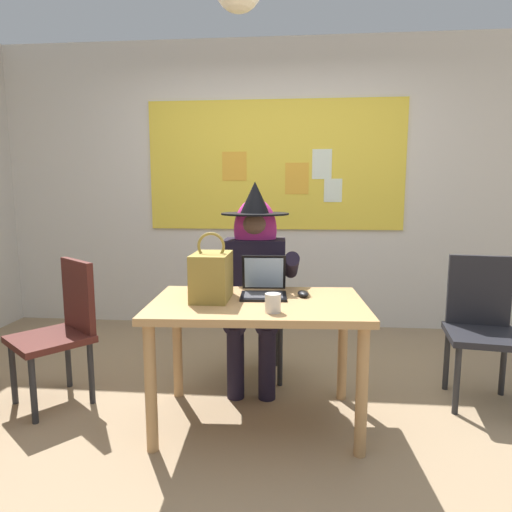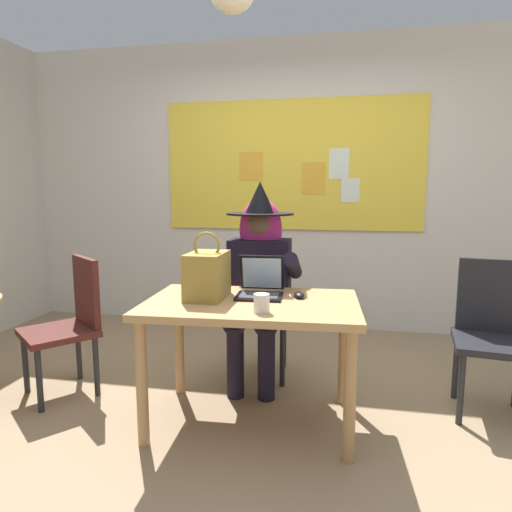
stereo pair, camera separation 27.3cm
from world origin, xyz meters
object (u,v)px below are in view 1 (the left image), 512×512
Objects in this scene: desk_main at (258,318)px; coffee_mug at (273,303)px; handbag at (212,276)px; chair_spare_by_window at (62,324)px; computer_mouse at (303,294)px; person_costumed at (254,268)px; laptop at (264,287)px; chair_at_desk at (255,303)px; chair_extra_corner at (481,321)px.

coffee_mug is (0.10, -0.22, 0.15)m from desk_main.
chair_spare_by_window is at bearing 171.31° from handbag.
computer_mouse is at bearing 65.77° from coffee_mug.
chair_spare_by_window reaches higher than desk_main.
person_costumed is 1.27m from chair_spare_by_window.
coffee_mug is 1.41m from chair_spare_by_window.
coffee_mug is at bearing -82.08° from laptop.
chair_at_desk is 3.03× the size of laptop.
computer_mouse is 1.51m from chair_spare_by_window.
laptop is at bearing 4.72° from chair_at_desk.
handbag reaches higher than desk_main.
handbag reaches higher than coffee_mug.
chair_spare_by_window is (-1.49, 0.04, -0.24)m from computer_mouse.
chair_at_desk is 2.41× the size of handbag.
coffee_mug is 0.11× the size of chair_spare_by_window.
chair_extra_corner is at bearing 17.10° from desk_main.
person_costumed is 0.48m from laptop.
desk_main is at bearing -165.54° from computer_mouse.
chair_at_desk is at bearing -177.12° from person_costumed.
coffee_mug is (0.17, -0.83, -0.03)m from person_costumed.
person_costumed is 1.48m from chair_extra_corner.
handbag is at bearing -160.43° from laptop.
desk_main is 0.28m from coffee_mug.
coffee_mug is 0.10× the size of chair_extra_corner.
chair_spare_by_window reaches higher than coffee_mug.
coffee_mug is at bearing -126.19° from computer_mouse.
handbag is at bearing -19.17° from person_costumed.
desk_main is 0.21m from laptop.
coffee_mug is (0.07, -0.36, -0.00)m from laptop.
person_costumed is at bearing 149.80° from chair_spare_by_window.
person_costumed is at bearing 72.55° from handbag.
chair_extra_corner reaches higher than coffee_mug.
person_costumed is 3.64× the size of handbag.
handbag is 0.44m from coffee_mug.
chair_extra_corner reaches higher than chair_spare_by_window.
person_costumed is (0.01, -0.12, 0.27)m from chair_at_desk.
chair_at_desk reaches higher than chair_spare_by_window.
chair_at_desk is (-0.09, 0.73, -0.10)m from desk_main.
desk_main is 1.33× the size of chair_extra_corner.
chair_at_desk is 9.60× the size of coffee_mug.
chair_at_desk is at bearing 155.13° from chair_spare_by_window.
chair_at_desk is 1.00m from coffee_mug.
chair_at_desk is at bearing 96.88° from laptop.
person_costumed reaches higher than chair_at_desk.
person_costumed reaches higher than chair_spare_by_window.
coffee_mug reaches higher than computer_mouse.
chair_spare_by_window is at bearing -69.74° from chair_at_desk.
computer_mouse is at bearing 32.55° from person_costumed.
handbag reaches higher than chair_spare_by_window.
chair_at_desk is 8.77× the size of computer_mouse.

